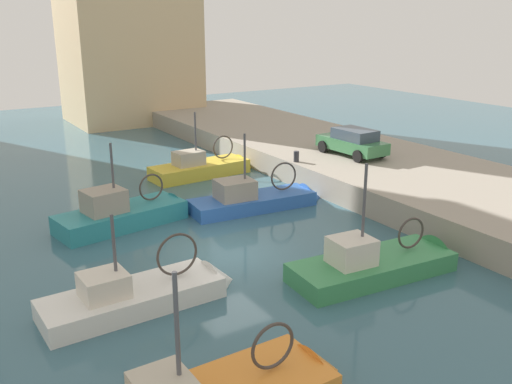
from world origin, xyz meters
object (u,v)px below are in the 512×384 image
object	(u,v)px
fishing_boat_yellow	(206,173)
mooring_bollard_mid	(296,156)
fishing_boat_green	(382,270)
fishing_boat_teal	(129,221)
fishing_boat_blue	(259,205)
parked_car_green	(353,142)
fishing_boat_white	(146,301)

from	to	relation	value
fishing_boat_yellow	mooring_bollard_mid	xyz separation A→B (m)	(3.20, -4.02, 1.37)
fishing_boat_green	fishing_boat_yellow	distance (m)	14.28
fishing_boat_teal	mooring_bollard_mid	size ratio (longest dim) A/B	11.48
fishing_boat_yellow	fishing_boat_teal	size ratio (longest dim) A/B	1.00
fishing_boat_blue	parked_car_green	xyz separation A→B (m)	(7.00, 1.79, 1.79)
fishing_boat_teal	fishing_boat_yellow	bearing A→B (deg)	39.87
fishing_boat_teal	mooring_bollard_mid	distance (m)	9.58
fishing_boat_teal	parked_car_green	bearing A→B (deg)	3.37
fishing_boat_white	mooring_bollard_mid	bearing A→B (deg)	35.58
fishing_boat_yellow	mooring_bollard_mid	bearing A→B (deg)	-51.48
fishing_boat_yellow	fishing_boat_teal	world-z (taller)	fishing_boat_teal
fishing_boat_green	parked_car_green	bearing A→B (deg)	54.10
fishing_boat_yellow	fishing_boat_white	distance (m)	14.60
fishing_boat_blue	mooring_bollard_mid	bearing A→B (deg)	31.45
fishing_boat_white	fishing_boat_blue	size ratio (longest dim) A/B	0.94
fishing_boat_yellow	parked_car_green	bearing A→B (deg)	-34.04
fishing_boat_teal	mooring_bollard_mid	xyz separation A→B (m)	(9.41, 1.17, 1.33)
parked_car_green	fishing_boat_white	bearing A→B (deg)	-152.41
fishing_boat_teal	fishing_boat_white	world-z (taller)	fishing_boat_teal
fishing_boat_yellow	fishing_boat_blue	xyz separation A→B (m)	(-0.43, -6.23, 0.04)
fishing_boat_blue	fishing_boat_white	bearing A→B (deg)	-142.61
fishing_boat_yellow	fishing_boat_teal	xyz separation A→B (m)	(-6.22, -5.19, 0.03)
fishing_boat_teal	parked_car_green	xyz separation A→B (m)	(12.79, 0.75, 1.79)
mooring_bollard_mid	fishing_boat_blue	bearing A→B (deg)	-148.55
fishing_boat_yellow	mooring_bollard_mid	size ratio (longest dim) A/B	11.47
fishing_boat_teal	fishing_boat_white	size ratio (longest dim) A/B	1.01
fishing_boat_yellow	fishing_boat_teal	bearing A→B (deg)	-140.13
fishing_boat_teal	fishing_boat_white	bearing A→B (deg)	-105.46
fishing_boat_teal	parked_car_green	size ratio (longest dim) A/B	1.54
fishing_boat_yellow	fishing_boat_white	size ratio (longest dim) A/B	1.01
fishing_boat_green	fishing_boat_blue	size ratio (longest dim) A/B	1.00
fishing_boat_yellow	parked_car_green	world-z (taller)	fishing_boat_yellow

